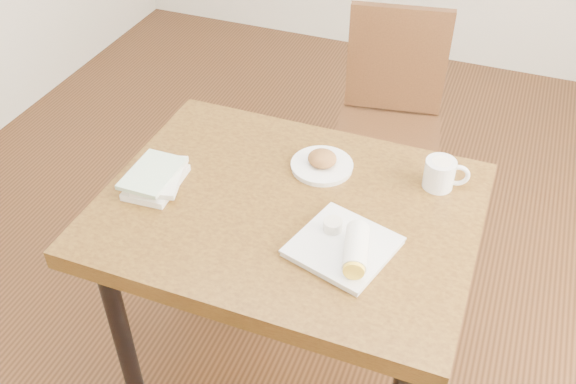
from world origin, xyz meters
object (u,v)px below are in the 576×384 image
(coffee_mug, at_px, (441,173))
(plate_burrito, at_px, (347,247))
(book_stack, at_px, (156,178))
(chair_far, at_px, (390,112))
(table, at_px, (288,227))
(plate_scone, at_px, (322,163))

(coffee_mug, relative_size, plate_burrito, 0.44)
(coffee_mug, height_order, book_stack, coffee_mug)
(chair_far, distance_m, plate_burrito, 1.07)
(table, bearing_deg, plate_scone, 80.13)
(chair_far, relative_size, plate_scone, 4.88)
(chair_far, xyz_separation_m, coffee_mug, (0.29, -0.66, 0.25))
(chair_far, relative_size, coffee_mug, 7.04)
(chair_far, xyz_separation_m, plate_burrito, (0.12, -1.04, 0.23))
(chair_far, height_order, plate_scone, chair_far)
(plate_burrito, bearing_deg, book_stack, 173.22)
(plate_burrito, bearing_deg, plate_scone, 118.75)
(plate_burrito, distance_m, book_stack, 0.63)
(chair_far, distance_m, coffee_mug, 0.77)
(plate_scone, relative_size, book_stack, 0.88)
(plate_burrito, bearing_deg, chair_far, 96.49)
(chair_far, height_order, coffee_mug, chair_far)
(table, height_order, plate_burrito, plate_burrito)
(chair_far, bearing_deg, coffee_mug, -66.02)
(table, distance_m, plate_burrito, 0.28)
(plate_scone, xyz_separation_m, book_stack, (-0.44, -0.26, 0.01))
(book_stack, bearing_deg, coffee_mug, 20.68)
(plate_scone, relative_size, coffee_mug, 1.44)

